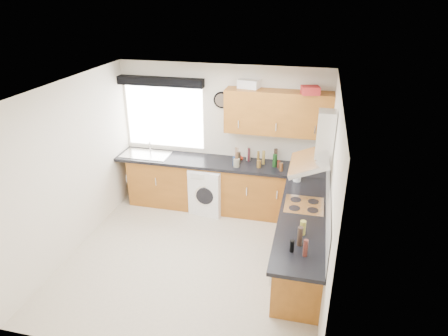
% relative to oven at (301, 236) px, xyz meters
% --- Properties ---
extents(ground_plane, '(3.60, 3.60, 0.00)m').
position_rel_oven_xyz_m(ground_plane, '(-1.50, -0.30, -0.42)').
color(ground_plane, beige).
extents(ceiling, '(3.60, 3.60, 0.02)m').
position_rel_oven_xyz_m(ceiling, '(-1.50, -0.30, 2.08)').
color(ceiling, white).
rests_on(ceiling, wall_back).
extents(wall_back, '(3.60, 0.02, 2.50)m').
position_rel_oven_xyz_m(wall_back, '(-1.50, 1.50, 0.82)').
color(wall_back, silver).
rests_on(wall_back, ground_plane).
extents(wall_front, '(3.60, 0.02, 2.50)m').
position_rel_oven_xyz_m(wall_front, '(-1.50, -2.10, 0.82)').
color(wall_front, silver).
rests_on(wall_front, ground_plane).
extents(wall_left, '(0.02, 3.60, 2.50)m').
position_rel_oven_xyz_m(wall_left, '(-3.30, -0.30, 0.82)').
color(wall_left, silver).
rests_on(wall_left, ground_plane).
extents(wall_right, '(0.02, 3.60, 2.50)m').
position_rel_oven_xyz_m(wall_right, '(0.30, -0.30, 0.82)').
color(wall_right, silver).
rests_on(wall_right, ground_plane).
extents(window, '(1.40, 0.02, 1.10)m').
position_rel_oven_xyz_m(window, '(-2.55, 1.49, 1.12)').
color(window, white).
rests_on(window, wall_back).
extents(window_blind, '(1.50, 0.18, 0.14)m').
position_rel_oven_xyz_m(window_blind, '(-2.55, 1.40, 1.76)').
color(window_blind, black).
rests_on(window_blind, wall_back).
extents(splashback, '(0.01, 3.00, 0.54)m').
position_rel_oven_xyz_m(splashback, '(0.29, 0.00, 0.75)').
color(splashback, white).
rests_on(splashback, wall_right).
extents(base_cab_back, '(3.00, 0.58, 0.86)m').
position_rel_oven_xyz_m(base_cab_back, '(-1.60, 1.21, 0.01)').
color(base_cab_back, brown).
rests_on(base_cab_back, ground_plane).
extents(base_cab_corner, '(0.60, 0.60, 0.86)m').
position_rel_oven_xyz_m(base_cab_corner, '(0.00, 1.20, 0.01)').
color(base_cab_corner, brown).
rests_on(base_cab_corner, ground_plane).
extents(base_cab_right, '(0.58, 2.10, 0.86)m').
position_rel_oven_xyz_m(base_cab_right, '(0.01, -0.15, 0.01)').
color(base_cab_right, brown).
rests_on(base_cab_right, ground_plane).
extents(worktop_back, '(3.60, 0.62, 0.05)m').
position_rel_oven_xyz_m(worktop_back, '(-1.50, 1.20, 0.46)').
color(worktop_back, black).
rests_on(worktop_back, base_cab_back).
extents(worktop_right, '(0.62, 2.42, 0.05)m').
position_rel_oven_xyz_m(worktop_right, '(0.00, -0.30, 0.46)').
color(worktop_right, black).
rests_on(worktop_right, base_cab_right).
extents(sink, '(0.84, 0.46, 0.10)m').
position_rel_oven_xyz_m(sink, '(-2.83, 1.20, 0.52)').
color(sink, silver).
rests_on(sink, worktop_back).
extents(oven, '(0.56, 0.58, 0.85)m').
position_rel_oven_xyz_m(oven, '(0.00, 0.00, 0.00)').
color(oven, black).
rests_on(oven, ground_plane).
extents(hob_plate, '(0.52, 0.52, 0.01)m').
position_rel_oven_xyz_m(hob_plate, '(0.00, 0.00, 0.49)').
color(hob_plate, silver).
rests_on(hob_plate, worktop_right).
extents(extractor_hood, '(0.52, 0.78, 0.66)m').
position_rel_oven_xyz_m(extractor_hood, '(0.10, -0.00, 1.34)').
color(extractor_hood, silver).
rests_on(extractor_hood, wall_right).
extents(upper_cabinets, '(1.70, 0.35, 0.70)m').
position_rel_oven_xyz_m(upper_cabinets, '(-0.55, 1.32, 1.38)').
color(upper_cabinets, brown).
rests_on(upper_cabinets, wall_back).
extents(washing_machine, '(0.64, 0.62, 0.83)m').
position_rel_oven_xyz_m(washing_machine, '(-1.65, 1.12, -0.01)').
color(washing_machine, white).
rests_on(washing_machine, ground_plane).
extents(wall_clock, '(0.28, 0.04, 0.28)m').
position_rel_oven_xyz_m(wall_clock, '(-1.51, 1.46, 1.48)').
color(wall_clock, black).
rests_on(wall_clock, wall_back).
extents(casserole, '(0.37, 0.29, 0.14)m').
position_rel_oven_xyz_m(casserole, '(-1.04, 1.42, 1.79)').
color(casserole, white).
rests_on(casserole, upper_cabinets).
extents(storage_box, '(0.31, 0.28, 0.12)m').
position_rel_oven_xyz_m(storage_box, '(-0.08, 1.22, 1.79)').
color(storage_box, '#AE2524').
rests_on(storage_box, upper_cabinets).
extents(utensil_pot, '(0.12, 0.12, 0.14)m').
position_rel_oven_xyz_m(utensil_pot, '(-1.16, 1.05, 0.56)').
color(utensil_pot, gray).
rests_on(utensil_pot, worktop_back).
extents(kitchen_roll, '(0.15, 0.15, 0.26)m').
position_rel_oven_xyz_m(kitchen_roll, '(-0.15, 0.75, 0.62)').
color(kitchen_roll, white).
rests_on(kitchen_roll, worktop_right).
extents(tomato_cluster, '(0.18, 0.18, 0.07)m').
position_rel_oven_xyz_m(tomato_cluster, '(-1.19, 1.35, 0.52)').
color(tomato_cluster, '#9E230E').
rests_on(tomato_cluster, worktop_back).
extents(jar_0, '(0.07, 0.07, 0.22)m').
position_rel_oven_xyz_m(jar_0, '(-0.55, 1.20, 0.59)').
color(jar_0, '#123412').
rests_on(jar_0, worktop_back).
extents(jar_1, '(0.04, 0.04, 0.26)m').
position_rel_oven_xyz_m(jar_1, '(-0.82, 1.18, 0.61)').
color(jar_1, brown).
rests_on(jar_1, worktop_back).
extents(jar_2, '(0.07, 0.07, 0.21)m').
position_rel_oven_xyz_m(jar_2, '(-1.02, 1.37, 0.59)').
color(jar_2, '#B2AB98').
rests_on(jar_2, worktop_back).
extents(jar_3, '(0.07, 0.07, 0.12)m').
position_rel_oven_xyz_m(jar_3, '(-0.43, 1.10, 0.55)').
color(jar_3, '#2F281A').
rests_on(jar_3, worktop_back).
extents(jar_4, '(0.04, 0.04, 0.23)m').
position_rel_oven_xyz_m(jar_4, '(-1.00, 1.34, 0.60)').
color(jar_4, '#491A21').
rests_on(jar_4, worktop_back).
extents(jar_5, '(0.06, 0.06, 0.19)m').
position_rel_oven_xyz_m(jar_5, '(-1.16, 1.23, 0.58)').
color(jar_5, '#30261A').
rests_on(jar_5, worktop_back).
extents(jar_6, '(0.05, 0.05, 0.24)m').
position_rel_oven_xyz_m(jar_6, '(-0.74, 1.26, 0.60)').
color(jar_6, olive).
rests_on(jar_6, worktop_back).
extents(jar_7, '(0.07, 0.07, 0.12)m').
position_rel_oven_xyz_m(jar_7, '(-0.79, 1.11, 0.55)').
color(jar_7, brown).
rests_on(jar_7, worktop_back).
extents(jar_8, '(0.06, 0.06, 0.24)m').
position_rel_oven_xyz_m(jar_8, '(-0.55, 1.39, 0.61)').
color(jar_8, '#392B20').
rests_on(jar_8, worktop_back).
extents(jar_9, '(0.05, 0.05, 0.14)m').
position_rel_oven_xyz_m(jar_9, '(-0.42, 1.05, 0.55)').
color(jar_9, brown).
rests_on(jar_9, worktop_back).
extents(jar_10, '(0.07, 0.07, 0.15)m').
position_rel_oven_xyz_m(jar_10, '(-1.20, 1.10, 0.56)').
color(jar_10, navy).
rests_on(jar_10, worktop_back).
extents(jar_11, '(0.05, 0.05, 0.12)m').
position_rel_oven_xyz_m(jar_11, '(-0.47, 1.18, 0.55)').
color(jar_11, '#4F1C10').
rests_on(jar_11, worktop_back).
extents(bottle_0, '(0.05, 0.05, 0.21)m').
position_rel_oven_xyz_m(bottle_0, '(0.07, -1.13, 0.59)').
color(bottle_0, '#51221D').
rests_on(bottle_0, worktop_right).
extents(bottle_1, '(0.05, 0.05, 0.14)m').
position_rel_oven_xyz_m(bottle_1, '(-0.08, -1.08, 0.56)').
color(bottle_1, black).
rests_on(bottle_1, worktop_right).
extents(bottle_2, '(0.07, 0.07, 0.18)m').
position_rel_oven_xyz_m(bottle_2, '(0.01, -0.70, 0.58)').
color(bottle_2, '#9D9236').
rests_on(bottle_2, worktop_right).
extents(bottle_3, '(0.06, 0.06, 0.24)m').
position_rel_oven_xyz_m(bottle_3, '(-0.01, -0.93, 0.60)').
color(bottle_3, '#32241C').
rests_on(bottle_3, worktop_right).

